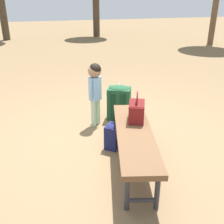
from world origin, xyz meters
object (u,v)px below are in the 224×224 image
(park_bench, at_px, (134,136))
(handbag, at_px, (137,110))
(child_standing, at_px, (95,85))
(backpack_small, at_px, (113,135))
(backpack_large, at_px, (119,101))

(park_bench, bearing_deg, handbag, -25.22)
(child_standing, xyz_separation_m, backpack_small, (-0.74, -0.05, -0.46))
(child_standing, height_order, backpack_large, child_standing)
(backpack_large, relative_size, backpack_small, 1.61)
(child_standing, bearing_deg, park_bench, -172.26)
(handbag, height_order, backpack_large, handbag)
(backpack_large, bearing_deg, child_standing, 104.58)
(park_bench, relative_size, handbag, 4.48)
(park_bench, xyz_separation_m, backpack_small, (0.47, 0.11, -0.21))
(park_bench, height_order, backpack_large, backpack_large)
(child_standing, bearing_deg, backpack_small, -175.81)
(handbag, bearing_deg, park_bench, 154.78)
(handbag, xyz_separation_m, backpack_small, (0.18, 0.24, -0.39))
(park_bench, relative_size, backpack_large, 2.76)
(handbag, relative_size, child_standing, 0.38)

